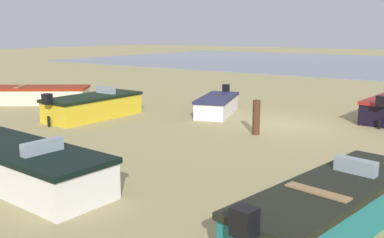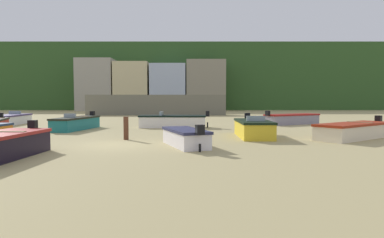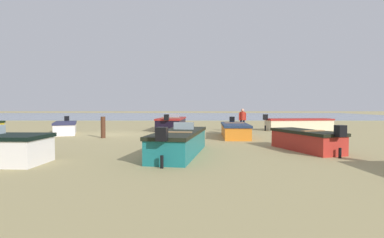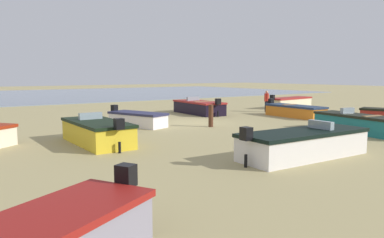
{
  "view_description": "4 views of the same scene",
  "coord_description": "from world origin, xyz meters",
  "px_view_note": "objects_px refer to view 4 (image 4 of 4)",
  "views": [
    {
      "loc": [
        -6.7,
        15.2,
        3.5
      ],
      "look_at": [
        -0.14,
        6.09,
        1.24
      ],
      "focal_mm": 40.43,
      "sensor_mm": 36.0,
      "label": 1
    },
    {
      "loc": [
        3.51,
        -15.87,
        2.12
      ],
      "look_at": [
        3.41,
        4.51,
        0.94
      ],
      "focal_mm": 32.22,
      "sensor_mm": 36.0,
      "label": 2
    },
    {
      "loc": [
        -5.04,
        19.29,
        1.83
      ],
      "look_at": [
        -4.96,
        4.79,
        1.19
      ],
      "focal_mm": 28.87,
      "sensor_mm": 36.0,
      "label": 3
    },
    {
      "loc": [
        12.37,
        17.71,
        2.81
      ],
      "look_at": [
        1.06,
        1.64,
        0.46
      ],
      "focal_mm": 34.77,
      "sensor_mm": 36.0,
      "label": 4
    }
  ],
  "objects_px": {
    "boat_white_4": "(304,144)",
    "boat_teal_5": "(361,124)",
    "boat_yellow_2": "(97,132)",
    "mooring_post_near_water": "(211,116)",
    "boat_white_0": "(138,119)",
    "boat_black_7": "(199,107)",
    "boat_cream_10": "(290,102)",
    "boat_orange_1": "(295,111)",
    "beach_walker_foreground": "(267,99)"
  },
  "relations": [
    {
      "from": "boat_white_4",
      "to": "mooring_post_near_water",
      "type": "relative_size",
      "value": 4.34
    },
    {
      "from": "boat_teal_5",
      "to": "mooring_post_near_water",
      "type": "relative_size",
      "value": 4.3
    },
    {
      "from": "boat_white_4",
      "to": "beach_walker_foreground",
      "type": "bearing_deg",
      "value": 140.55
    },
    {
      "from": "mooring_post_near_water",
      "to": "beach_walker_foreground",
      "type": "distance_m",
      "value": 9.38
    },
    {
      "from": "boat_white_0",
      "to": "boat_black_7",
      "type": "height_order",
      "value": "boat_black_7"
    },
    {
      "from": "boat_yellow_2",
      "to": "mooring_post_near_water",
      "type": "xyz_separation_m",
      "value": [
        -6.87,
        -1.27,
        0.12
      ]
    },
    {
      "from": "boat_orange_1",
      "to": "boat_black_7",
      "type": "relative_size",
      "value": 0.93
    },
    {
      "from": "boat_yellow_2",
      "to": "boat_black_7",
      "type": "bearing_deg",
      "value": 34.77
    },
    {
      "from": "boat_orange_1",
      "to": "boat_yellow_2",
      "type": "bearing_deg",
      "value": 9.71
    },
    {
      "from": "boat_black_7",
      "to": "boat_cream_10",
      "type": "relative_size",
      "value": 0.95
    },
    {
      "from": "beach_walker_foreground",
      "to": "boat_white_0",
      "type": "bearing_deg",
      "value": -4.77
    },
    {
      "from": "boat_yellow_2",
      "to": "boat_cream_10",
      "type": "relative_size",
      "value": 0.86
    },
    {
      "from": "mooring_post_near_water",
      "to": "beach_walker_foreground",
      "type": "relative_size",
      "value": 0.74
    },
    {
      "from": "boat_white_4",
      "to": "boat_cream_10",
      "type": "height_order",
      "value": "boat_white_4"
    },
    {
      "from": "boat_white_0",
      "to": "boat_teal_5",
      "type": "xyz_separation_m",
      "value": [
        -7.73,
        8.35,
        0.06
      ]
    },
    {
      "from": "boat_black_7",
      "to": "beach_walker_foreground",
      "type": "height_order",
      "value": "beach_walker_foreground"
    },
    {
      "from": "boat_yellow_2",
      "to": "boat_black_7",
      "type": "height_order",
      "value": "boat_yellow_2"
    },
    {
      "from": "boat_white_0",
      "to": "boat_cream_10",
      "type": "distance_m",
      "value": 16.26
    },
    {
      "from": "boat_black_7",
      "to": "boat_yellow_2",
      "type": "bearing_deg",
      "value": -141.56
    },
    {
      "from": "boat_yellow_2",
      "to": "beach_walker_foreground",
      "type": "height_order",
      "value": "beach_walker_foreground"
    },
    {
      "from": "boat_orange_1",
      "to": "boat_white_0",
      "type": "bearing_deg",
      "value": -7.75
    },
    {
      "from": "boat_white_4",
      "to": "boat_teal_5",
      "type": "height_order",
      "value": "boat_white_4"
    },
    {
      "from": "boat_teal_5",
      "to": "mooring_post_near_water",
      "type": "xyz_separation_m",
      "value": [
        4.58,
        -5.89,
        0.15
      ]
    },
    {
      "from": "boat_yellow_2",
      "to": "boat_teal_5",
      "type": "distance_m",
      "value": 12.34
    },
    {
      "from": "boat_white_0",
      "to": "mooring_post_near_water",
      "type": "distance_m",
      "value": 4.01
    },
    {
      "from": "boat_white_4",
      "to": "boat_cream_10",
      "type": "xyz_separation_m",
      "value": [
        -14.84,
        -13.15,
        -0.03
      ]
    },
    {
      "from": "boat_yellow_2",
      "to": "boat_cream_10",
      "type": "bearing_deg",
      "value": 19.06
    },
    {
      "from": "boat_yellow_2",
      "to": "mooring_post_near_water",
      "type": "distance_m",
      "value": 6.99
    },
    {
      "from": "boat_orange_1",
      "to": "boat_white_4",
      "type": "xyz_separation_m",
      "value": [
        9.5,
        8.21,
        0.07
      ]
    },
    {
      "from": "boat_white_0",
      "to": "boat_teal_5",
      "type": "distance_m",
      "value": 11.38
    },
    {
      "from": "boat_white_4",
      "to": "boat_black_7",
      "type": "bearing_deg",
      "value": 160.43
    },
    {
      "from": "boat_black_7",
      "to": "beach_walker_foreground",
      "type": "bearing_deg",
      "value": -15.88
    },
    {
      "from": "boat_black_7",
      "to": "boat_teal_5",
      "type": "bearing_deg",
      "value": -80.52
    },
    {
      "from": "boat_white_0",
      "to": "beach_walker_foreground",
      "type": "bearing_deg",
      "value": 168.01
    },
    {
      "from": "boat_orange_1",
      "to": "boat_black_7",
      "type": "xyz_separation_m",
      "value": [
        4.05,
        -5.31,
        0.07
      ]
    },
    {
      "from": "boat_yellow_2",
      "to": "boat_cream_10",
      "type": "xyz_separation_m",
      "value": [
        -19.7,
        -6.7,
        -0.04
      ]
    },
    {
      "from": "boat_yellow_2",
      "to": "boat_teal_5",
      "type": "xyz_separation_m",
      "value": [
        -11.44,
        4.62,
        -0.03
      ]
    },
    {
      "from": "boat_white_0",
      "to": "beach_walker_foreground",
      "type": "xyz_separation_m",
      "value": [
        -11.63,
        -1.54,
        0.56
      ]
    },
    {
      "from": "boat_teal_5",
      "to": "beach_walker_foreground",
      "type": "distance_m",
      "value": 10.65
    },
    {
      "from": "boat_orange_1",
      "to": "mooring_post_near_water",
      "type": "height_order",
      "value": "mooring_post_near_water"
    },
    {
      "from": "boat_white_0",
      "to": "boat_yellow_2",
      "type": "distance_m",
      "value": 5.26
    },
    {
      "from": "boat_white_0",
      "to": "boat_black_7",
      "type": "bearing_deg",
      "value": -172.58
    },
    {
      "from": "boat_yellow_2",
      "to": "mooring_post_near_water",
      "type": "relative_size",
      "value": 3.68
    },
    {
      "from": "boat_cream_10",
      "to": "boat_orange_1",
      "type": "bearing_deg",
      "value": -54.38
    },
    {
      "from": "boat_white_4",
      "to": "boat_teal_5",
      "type": "xyz_separation_m",
      "value": [
        -6.59,
        -1.82,
        -0.02
      ]
    },
    {
      "from": "boat_yellow_2",
      "to": "beach_walker_foreground",
      "type": "xyz_separation_m",
      "value": [
        -15.34,
        -5.27,
        0.47
      ]
    },
    {
      "from": "boat_white_0",
      "to": "boat_white_4",
      "type": "height_order",
      "value": "boat_white_4"
    },
    {
      "from": "boat_orange_1",
      "to": "boat_cream_10",
      "type": "height_order",
      "value": "boat_cream_10"
    },
    {
      "from": "boat_cream_10",
      "to": "beach_walker_foreground",
      "type": "distance_m",
      "value": 4.61
    },
    {
      "from": "boat_teal_5",
      "to": "boat_black_7",
      "type": "height_order",
      "value": "boat_black_7"
    }
  ]
}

